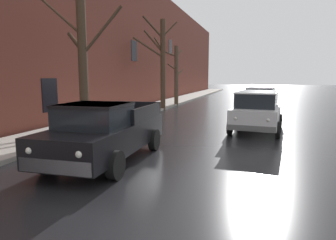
% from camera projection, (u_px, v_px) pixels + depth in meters
% --- Properties ---
extents(left_sidewalk_slab, '(2.64, 80.00, 0.14)m').
position_uv_depth(left_sidewalk_slab, '(128.00, 114.00, 19.35)').
color(left_sidewalk_slab, '#A8A399').
rests_on(left_sidewalk_slab, ground).
extents(brick_townhouse_facade, '(0.63, 80.00, 10.67)m').
position_uv_depth(brick_townhouse_facade, '(100.00, 32.00, 19.13)').
color(brick_townhouse_facade, brown).
rests_on(brick_townhouse_facade, ground).
extents(snow_bank_mid_block_left, '(2.68, 1.01, 0.76)m').
position_uv_depth(snow_bank_mid_block_left, '(97.00, 125.00, 13.20)').
color(snow_bank_mid_block_left, white).
rests_on(snow_bank_mid_block_left, ground).
extents(bare_tree_second_along_sidewalk, '(3.55, 1.92, 6.36)m').
position_uv_depth(bare_tree_second_along_sidewalk, '(82.00, 55.00, 12.09)').
color(bare_tree_second_along_sidewalk, '#423323').
rests_on(bare_tree_second_along_sidewalk, ground).
extents(bare_tree_mid_block, '(3.01, 1.68, 6.75)m').
position_uv_depth(bare_tree_mid_block, '(161.00, 61.00, 21.88)').
color(bare_tree_mid_block, '#423323').
rests_on(bare_tree_mid_block, ground).
extents(bare_tree_far_down_block, '(1.58, 2.08, 5.06)m').
position_uv_depth(bare_tree_far_down_block, '(176.00, 74.00, 25.56)').
color(bare_tree_far_down_block, '#4C3D2D').
rests_on(bare_tree_far_down_block, ground).
extents(pickup_truck_black_approaching_near_lane, '(2.30, 5.19, 1.76)m').
position_uv_depth(pickup_truck_black_approaching_near_lane, '(105.00, 132.00, 8.71)').
color(pickup_truck_black_approaching_near_lane, black).
rests_on(pickup_truck_black_approaching_near_lane, ground).
extents(suv_white_parked_kerbside_close, '(2.40, 4.42, 1.82)m').
position_uv_depth(suv_white_parked_kerbside_close, '(257.00, 110.00, 13.59)').
color(suv_white_parked_kerbside_close, silver).
rests_on(suv_white_parked_kerbside_close, ground).
extents(suv_silver_parked_kerbside_mid, '(2.33, 4.92, 1.82)m').
position_uv_depth(suv_silver_parked_kerbside_mid, '(261.00, 100.00, 19.21)').
color(suv_silver_parked_kerbside_mid, '#B7B7BC').
rests_on(suv_silver_parked_kerbside_mid, ground).
extents(sedan_grey_parked_far_down_block, '(2.20, 4.01, 1.42)m').
position_uv_depth(sedan_grey_parked_far_down_block, '(254.00, 96.00, 26.80)').
color(sedan_grey_parked_far_down_block, slate).
rests_on(sedan_grey_parked_far_down_block, ground).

